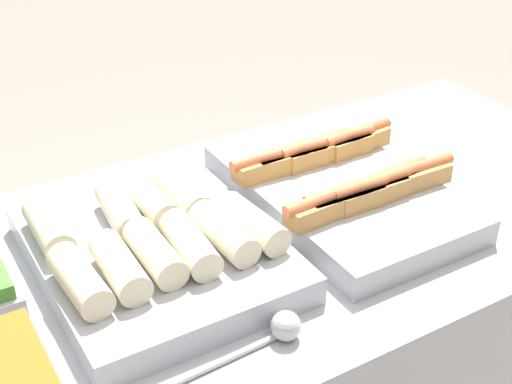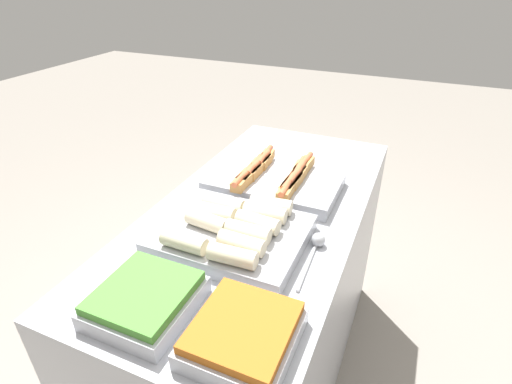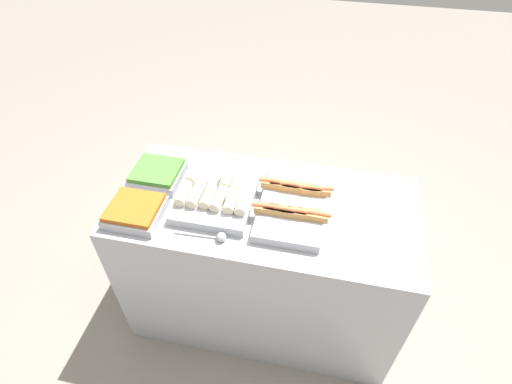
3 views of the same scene
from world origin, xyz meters
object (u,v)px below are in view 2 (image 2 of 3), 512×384
tray_hotdogs (274,180)px  tray_side_back (145,300)px  serving_spoon_near (316,245)px  tray_wraps (233,232)px  tray_side_front (243,335)px

tray_hotdogs → tray_side_back: tray_hotdogs is taller
tray_side_back → serving_spoon_near: size_ratio=1.03×
tray_hotdogs → tray_side_back: (-0.72, 0.07, -0.00)m
tray_wraps → tray_side_front: tray_wraps is taller
tray_side_back → serving_spoon_near: bearing=-38.6°
tray_side_front → serving_spoon_near: (0.41, -0.06, -0.02)m
tray_hotdogs → tray_side_back: size_ratio=1.97×
tray_side_back → serving_spoon_near: 0.53m
tray_hotdogs → tray_side_front: size_ratio=1.97×
tray_wraps → serving_spoon_near: bearing=-74.8°
tray_hotdogs → tray_wraps: bearing=-179.3°
tray_side_front → tray_side_back: same height
tray_hotdogs → tray_wraps: tray_wraps is taller
tray_wraps → tray_side_back: size_ratio=1.80×
tray_hotdogs → serving_spoon_near: size_ratio=2.02×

